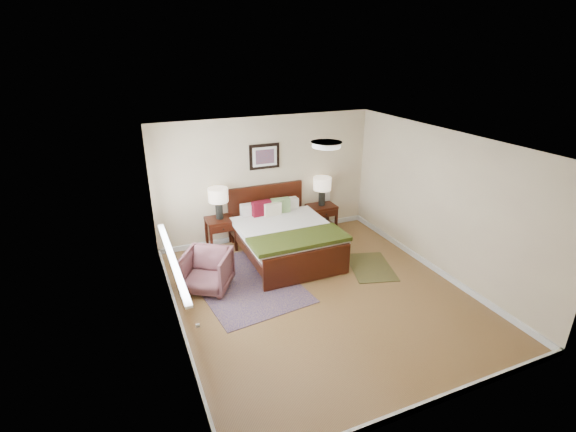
{
  "coord_description": "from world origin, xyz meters",
  "views": [
    {
      "loc": [
        -2.74,
        -5.09,
        3.75
      ],
      "look_at": [
        -0.18,
        0.95,
        1.05
      ],
      "focal_mm": 26.0,
      "sensor_mm": 36.0,
      "label": 1
    }
  ],
  "objects_px": {
    "nightstand_right": "(321,215)",
    "nightstand_left": "(220,225)",
    "bed": "(284,231)",
    "lamp_right": "(322,186)",
    "armchair": "(207,271)",
    "lamp_left": "(218,197)",
    "rug_persian": "(246,283)"
  },
  "relations": [
    {
      "from": "nightstand_right",
      "to": "lamp_right",
      "type": "xyz_separation_m",
      "value": [
        -0.0,
        0.01,
        0.66
      ]
    },
    {
      "from": "nightstand_left",
      "to": "nightstand_right",
      "type": "xyz_separation_m",
      "value": [
        2.21,
        0.01,
        -0.16
      ]
    },
    {
      "from": "nightstand_right",
      "to": "armchair",
      "type": "height_order",
      "value": "armchair"
    },
    {
      "from": "nightstand_left",
      "to": "lamp_right",
      "type": "height_order",
      "value": "lamp_right"
    },
    {
      "from": "nightstand_left",
      "to": "armchair",
      "type": "height_order",
      "value": "armchair"
    },
    {
      "from": "lamp_right",
      "to": "nightstand_right",
      "type": "bearing_deg",
      "value": -90.0
    },
    {
      "from": "nightstand_right",
      "to": "lamp_right",
      "type": "bearing_deg",
      "value": 90.0
    },
    {
      "from": "lamp_right",
      "to": "rug_persian",
      "type": "height_order",
      "value": "lamp_right"
    },
    {
      "from": "nightstand_left",
      "to": "nightstand_right",
      "type": "distance_m",
      "value": 2.22
    },
    {
      "from": "lamp_right",
      "to": "rug_persian",
      "type": "bearing_deg",
      "value": -146.3
    },
    {
      "from": "nightstand_right",
      "to": "nightstand_left",
      "type": "bearing_deg",
      "value": -179.77
    },
    {
      "from": "nightstand_right",
      "to": "lamp_right",
      "type": "relative_size",
      "value": 0.97
    },
    {
      "from": "nightstand_left",
      "to": "rug_persian",
      "type": "relative_size",
      "value": 0.29
    },
    {
      "from": "lamp_left",
      "to": "bed",
      "type": "bearing_deg",
      "value": -37.86
    },
    {
      "from": "bed",
      "to": "lamp_right",
      "type": "xyz_separation_m",
      "value": [
        1.19,
        0.79,
        0.51
      ]
    },
    {
      "from": "nightstand_left",
      "to": "lamp_left",
      "type": "relative_size",
      "value": 1.05
    },
    {
      "from": "armchair",
      "to": "rug_persian",
      "type": "bearing_deg",
      "value": 25.23
    },
    {
      "from": "armchair",
      "to": "rug_persian",
      "type": "xyz_separation_m",
      "value": [
        0.62,
        -0.08,
        -0.33
      ]
    },
    {
      "from": "armchair",
      "to": "lamp_left",
      "type": "bearing_deg",
      "value": 99.35
    },
    {
      "from": "nightstand_left",
      "to": "armchair",
      "type": "distance_m",
      "value": 1.48
    },
    {
      "from": "lamp_right",
      "to": "armchair",
      "type": "distance_m",
      "value": 3.19
    },
    {
      "from": "bed",
      "to": "rug_persian",
      "type": "height_order",
      "value": "bed"
    },
    {
      "from": "rug_persian",
      "to": "lamp_left",
      "type": "bearing_deg",
      "value": 84.93
    },
    {
      "from": "bed",
      "to": "lamp_left",
      "type": "xyz_separation_m",
      "value": [
        -1.02,
        0.79,
        0.56
      ]
    },
    {
      "from": "nightstand_right",
      "to": "armchair",
      "type": "bearing_deg",
      "value": -154.1
    },
    {
      "from": "rug_persian",
      "to": "armchair",
      "type": "bearing_deg",
      "value": 166.16
    },
    {
      "from": "bed",
      "to": "rug_persian",
      "type": "xyz_separation_m",
      "value": [
        -0.98,
        -0.66,
        -0.51
      ]
    },
    {
      "from": "bed",
      "to": "nightstand_left",
      "type": "xyz_separation_m",
      "value": [
        -1.02,
        0.77,
        -0.0
      ]
    },
    {
      "from": "lamp_left",
      "to": "nightstand_left",
      "type": "bearing_deg",
      "value": -90.0
    },
    {
      "from": "lamp_right",
      "to": "armchair",
      "type": "xyz_separation_m",
      "value": [
        -2.8,
        -1.37,
        -0.69
      ]
    },
    {
      "from": "nightstand_left",
      "to": "rug_persian",
      "type": "bearing_deg",
      "value": -88.33
    },
    {
      "from": "lamp_right",
      "to": "rug_persian",
      "type": "relative_size",
      "value": 0.28
    }
  ]
}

